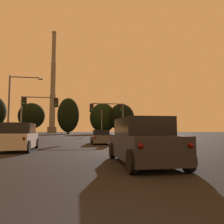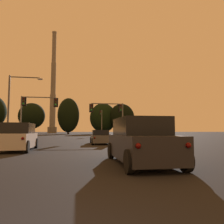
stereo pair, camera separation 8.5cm
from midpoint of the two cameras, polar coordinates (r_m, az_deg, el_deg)
name	(u,v)px [view 2 (the right image)]	position (r m, az deg, el deg)	size (l,w,h in m)	color
suv_left_lane_second	(18,137)	(16.20, -23.24, -6.09)	(2.28, 4.97, 1.86)	silver
sedan_right_lane_front	(100,137)	(22.81, -2.97, -6.62)	(2.08, 4.74, 1.43)	#4C4F54
suv_right_lane_third	(140,141)	(9.02, 7.72, -7.64)	(2.12, 4.91, 1.86)	#232328
traffic_light_far_right	(101,119)	(55.67, -2.77, -1.85)	(0.78, 0.50, 6.68)	slate
traffic_light_overhead_right	(111,112)	(31.18, -0.08, 0.04)	(4.99, 0.50, 5.31)	slate
traffic_light_overhead_left	(34,107)	(30.47, -19.72, 1.25)	(4.87, 0.50, 5.88)	slate
street_lamp	(15,100)	(26.96, -23.94, 2.85)	(3.75, 0.36, 7.61)	#56565B
smokestack	(53,93)	(131.69, -15.13, 4.91)	(5.24, 5.24, 60.15)	slate
treeline_left_mid	(122,117)	(93.49, 2.56, -1.42)	(10.86, 9.77, 12.96)	black
treeline_right_mid	(68,115)	(95.28, -11.28, -0.81)	(9.21, 8.29, 15.43)	black
treeline_far_right	(103,118)	(95.37, -2.33, -1.53)	(11.46, 10.32, 13.47)	black
treeline_far_left	(32,116)	(93.46, -20.21, -0.97)	(10.43, 9.39, 12.56)	black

